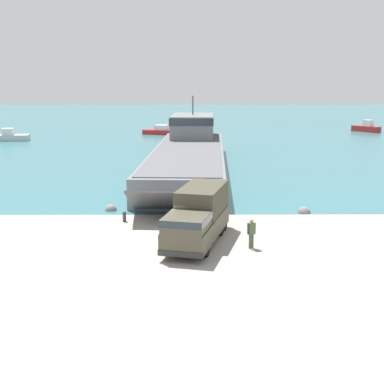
{
  "coord_description": "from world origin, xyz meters",
  "views": [
    {
      "loc": [
        0.76,
        -31.12,
        9.6
      ],
      "look_at": [
        0.95,
        4.49,
        2.14
      ],
      "focal_mm": 50.0,
      "sensor_mm": 36.0,
      "label": 1
    }
  ],
  "objects_px": {
    "moored_boat_a": "(164,131)",
    "mooring_bollard": "(124,216)",
    "landing_craft": "(189,151)",
    "soldier_on_ramp": "(251,231)",
    "moored_boat_b": "(10,137)",
    "moored_boat_c": "(366,128)",
    "military_truck": "(198,216)"
  },
  "relations": [
    {
      "from": "moored_boat_c",
      "to": "mooring_bollard",
      "type": "xyz_separation_m",
      "value": [
        -38.26,
        -65.97,
        -0.35
      ]
    },
    {
      "from": "moored_boat_b",
      "to": "moored_boat_c",
      "type": "xyz_separation_m",
      "value": [
        62.82,
        14.99,
        0.09
      ]
    },
    {
      "from": "moored_boat_b",
      "to": "moored_boat_c",
      "type": "bearing_deg",
      "value": 96.17
    },
    {
      "from": "moored_boat_a",
      "to": "moored_boat_b",
      "type": "height_order",
      "value": "moored_boat_b"
    },
    {
      "from": "landing_craft",
      "to": "moored_boat_a",
      "type": "xyz_separation_m",
      "value": [
        -4.54,
        37.52,
        -1.32
      ]
    },
    {
      "from": "soldier_on_ramp",
      "to": "mooring_bollard",
      "type": "bearing_deg",
      "value": 22.85
    },
    {
      "from": "moored_boat_b",
      "to": "moored_boat_c",
      "type": "height_order",
      "value": "moored_boat_c"
    },
    {
      "from": "soldier_on_ramp",
      "to": "moored_boat_c",
      "type": "height_order",
      "value": "moored_boat_c"
    },
    {
      "from": "military_truck",
      "to": "landing_craft",
      "type": "bearing_deg",
      "value": -164.77
    },
    {
      "from": "moored_boat_a",
      "to": "landing_craft",
      "type": "bearing_deg",
      "value": 25.58
    },
    {
      "from": "moored_boat_a",
      "to": "moored_boat_c",
      "type": "height_order",
      "value": "moored_boat_c"
    },
    {
      "from": "military_truck",
      "to": "moored_boat_a",
      "type": "xyz_separation_m",
      "value": [
        -5.05,
        65.68,
        -1.05
      ]
    },
    {
      "from": "moored_boat_c",
      "to": "soldier_on_ramp",
      "type": "bearing_deg",
      "value": -149.59
    },
    {
      "from": "military_truck",
      "to": "soldier_on_ramp",
      "type": "distance_m",
      "value": 3.39
    },
    {
      "from": "moored_boat_b",
      "to": "moored_boat_c",
      "type": "distance_m",
      "value": 64.58
    },
    {
      "from": "landing_craft",
      "to": "soldier_on_ramp",
      "type": "bearing_deg",
      "value": -80.33
    },
    {
      "from": "mooring_bollard",
      "to": "military_truck",
      "type": "bearing_deg",
      "value": -43.29
    },
    {
      "from": "landing_craft",
      "to": "mooring_bollard",
      "type": "xyz_separation_m",
      "value": [
        -4.52,
        -23.42,
        -1.48
      ]
    },
    {
      "from": "landing_craft",
      "to": "moored_boat_b",
      "type": "relative_size",
      "value": 6.72
    },
    {
      "from": "moored_boat_a",
      "to": "mooring_bollard",
      "type": "height_order",
      "value": "moored_boat_a"
    },
    {
      "from": "military_truck",
      "to": "moored_boat_b",
      "type": "xyz_separation_m",
      "value": [
        -29.59,
        55.72,
        -0.95
      ]
    },
    {
      "from": "landing_craft",
      "to": "military_truck",
      "type": "bearing_deg",
      "value": -86.23
    },
    {
      "from": "moored_boat_a",
      "to": "mooring_bollard",
      "type": "relative_size",
      "value": 11.26
    },
    {
      "from": "landing_craft",
      "to": "moored_boat_c",
      "type": "relative_size",
      "value": 7.39
    },
    {
      "from": "moored_boat_b",
      "to": "mooring_bollard",
      "type": "bearing_deg",
      "value": 18.46
    },
    {
      "from": "landing_craft",
      "to": "moored_boat_a",
      "type": "bearing_deg",
      "value": 99.63
    },
    {
      "from": "soldier_on_ramp",
      "to": "moored_boat_b",
      "type": "relative_size",
      "value": 0.29
    },
    {
      "from": "moored_boat_b",
      "to": "mooring_bollard",
      "type": "distance_m",
      "value": 56.58
    },
    {
      "from": "landing_craft",
      "to": "mooring_bollard",
      "type": "relative_size",
      "value": 55.08
    },
    {
      "from": "soldier_on_ramp",
      "to": "mooring_bollard",
      "type": "relative_size",
      "value": 2.41
    },
    {
      "from": "landing_craft",
      "to": "moored_boat_b",
      "type": "xyz_separation_m",
      "value": [
        -29.07,
        27.55,
        -1.22
      ]
    },
    {
      "from": "moored_boat_c",
      "to": "moored_boat_a",
      "type": "bearing_deg",
      "value": 150.62
    }
  ]
}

